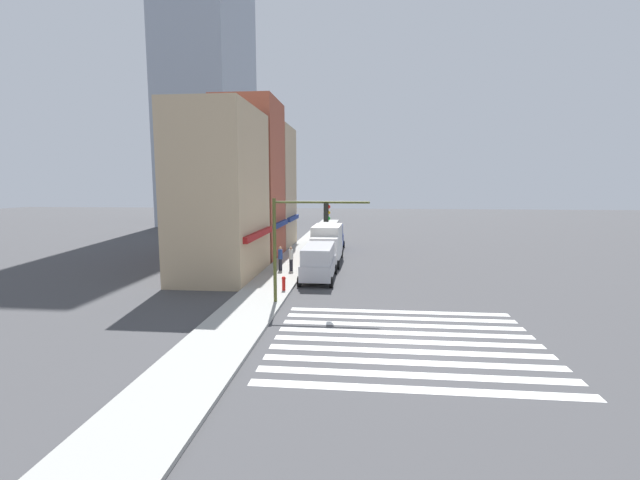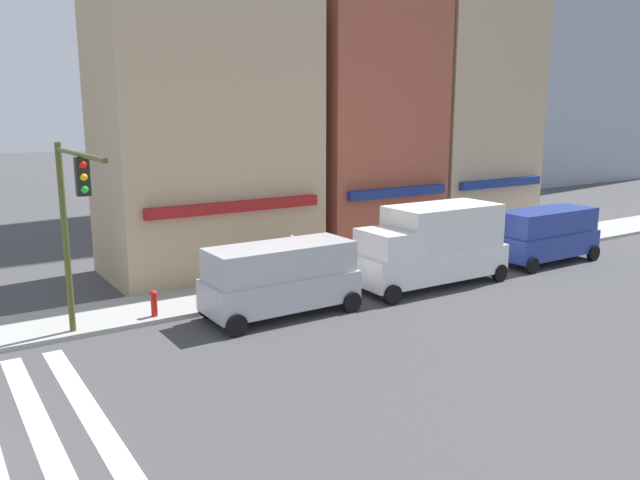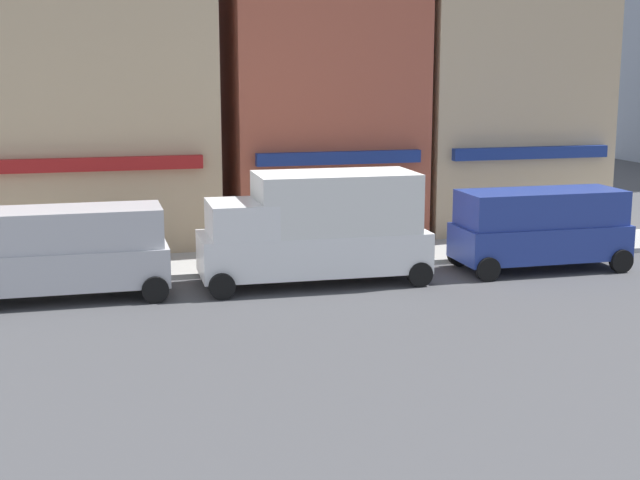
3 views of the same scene
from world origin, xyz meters
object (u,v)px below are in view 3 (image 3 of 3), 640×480
Objects in this scene: van_silver at (68,249)px; pedestrian_white_shirt at (149,237)px; box_truck_white at (317,226)px; van_blue at (540,226)px; pedestrian_blue_shirt at (148,232)px.

van_silver is 3.13m from pedestrian_white_shirt.
box_truck_white is at bearing -0.21° from van_silver.
van_silver is 6.56m from box_truck_white.
van_blue is 11.49m from pedestrian_blue_shirt.
pedestrian_blue_shirt is at bearing 146.42° from box_truck_white.
box_truck_white is at bearing -51.52° from pedestrian_blue_shirt.
box_truck_white is at bearing -179.87° from van_blue.
box_truck_white is (6.55, 0.00, 0.30)m from van_silver.
van_silver reaches higher than pedestrian_blue_shirt.
box_truck_white reaches higher than van_blue.
van_blue reaches higher than pedestrian_white_shirt.
pedestrian_white_shirt is at bearing 168.77° from van_blue.
box_truck_white is at bearing -0.58° from pedestrian_white_shirt.
van_blue is at bearing -0.21° from van_silver.
pedestrian_white_shirt is at bearing -108.17° from pedestrian_blue_shirt.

